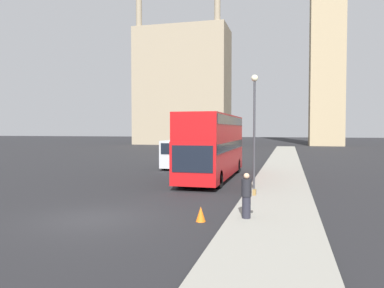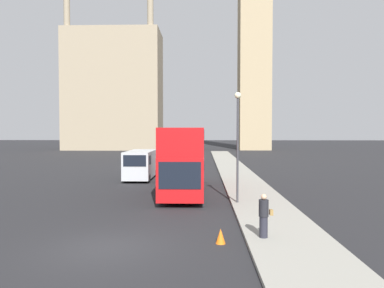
{
  "view_description": "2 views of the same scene",
  "coord_description": "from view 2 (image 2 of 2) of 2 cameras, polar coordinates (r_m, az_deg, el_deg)",
  "views": [
    {
      "loc": [
        7.12,
        -12.49,
        3.34
      ],
      "look_at": [
        0.74,
        12.19,
        2.34
      ],
      "focal_mm": 35.0,
      "sensor_mm": 36.0,
      "label": 1
    },
    {
      "loc": [
        3.4,
        -12.96,
        4.13
      ],
      "look_at": [
        2.45,
        20.46,
        2.94
      ],
      "focal_mm": 35.0,
      "sensor_mm": 36.0,
      "label": 2
    }
  ],
  "objects": [
    {
      "name": "sidewalk_strip",
      "position": [
        13.96,
        15.45,
        -14.93
      ],
      "size": [
        3.26,
        120.0,
        0.15
      ],
      "color": "gray",
      "rests_on": "ground_plane"
    },
    {
      "name": "pedestrian",
      "position": [
        14.41,
        10.89,
        -10.69
      ],
      "size": [
        0.52,
        0.36,
        1.63
      ],
      "color": "#23232D",
      "rests_on": "sidewalk_strip"
    },
    {
      "name": "traffic_cone",
      "position": [
        14.12,
        4.38,
        -13.82
      ],
      "size": [
        0.36,
        0.36,
        0.55
      ],
      "color": "orange",
      "rests_on": "ground_plane"
    },
    {
      "name": "building_block_distant",
      "position": [
        84.89,
        -11.78,
        7.97
      ],
      "size": [
        20.48,
        10.63,
        31.5
      ],
      "color": "gray",
      "rests_on": "ground_plane"
    },
    {
      "name": "street_lamp",
      "position": [
        20.8,
        6.98,
        2.0
      ],
      "size": [
        0.36,
        0.36,
        6.11
      ],
      "color": "#38383D",
      "rests_on": "sidewalk_strip"
    },
    {
      "name": "ground_plane",
      "position": [
        14.03,
        -12.94,
        -15.15
      ],
      "size": [
        300.0,
        300.0,
        0.0
      ],
      "primitive_type": "plane",
      "color": "black"
    },
    {
      "name": "white_van",
      "position": [
        32.06,
        -7.85,
        -3.05
      ],
      "size": [
        2.14,
        5.7,
        2.42
      ],
      "color": "#B2B7BC",
      "rests_on": "ground_plane"
    },
    {
      "name": "red_double_decker_bus",
      "position": [
        25.29,
        -1.1,
        -1.87
      ],
      "size": [
        2.59,
        11.32,
        4.3
      ],
      "color": "#B71114",
      "rests_on": "ground_plane"
    }
  ]
}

